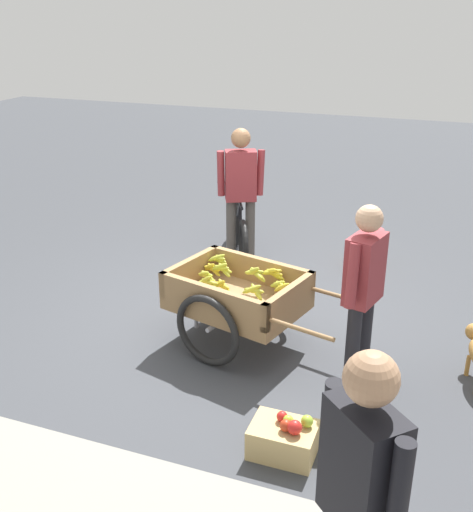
% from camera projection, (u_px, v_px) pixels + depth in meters
% --- Properties ---
extents(ground_plane, '(24.00, 24.00, 0.00)m').
position_uv_depth(ground_plane, '(236.00, 322.00, 5.83)').
color(ground_plane, '#3D3F44').
extents(fruit_cart, '(1.79, 1.16, 0.72)m').
position_uv_depth(fruit_cart, '(238.00, 298.00, 5.32)').
color(fruit_cart, '#937047').
rests_on(fruit_cart, ground).
extents(vendor_person, '(0.28, 0.59, 1.50)m').
position_uv_depth(vendor_person, '(364.00, 283.00, 4.54)').
color(vendor_person, black).
rests_on(vendor_person, ground).
extents(bicycle, '(0.79, 1.53, 0.85)m').
position_uv_depth(bicycle, '(239.00, 232.00, 7.13)').
color(bicycle, black).
rests_on(bicycle, ground).
extents(cyclist_person, '(0.48, 0.33, 1.59)m').
position_uv_depth(cyclist_person, '(241.00, 186.00, 6.76)').
color(cyclist_person, '#4C4742').
rests_on(cyclist_person, ground).
extents(plastic_bucket, '(0.29, 0.29, 0.24)m').
position_uv_depth(plastic_bucket, '(361.00, 256.00, 7.05)').
color(plastic_bucket, orange).
rests_on(plastic_bucket, ground).
extents(apple_crate, '(0.44, 0.32, 0.32)m').
position_uv_depth(apple_crate, '(284.00, 438.00, 4.08)').
color(apple_crate, tan).
rests_on(apple_crate, ground).
extents(bystander_person, '(0.39, 0.42, 1.63)m').
position_uv_depth(bystander_person, '(360.00, 491.00, 2.49)').
color(bystander_person, '#333851').
rests_on(bystander_person, ground).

